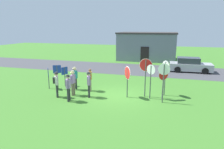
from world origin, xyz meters
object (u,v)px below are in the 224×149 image
person_in_dark_shirt (75,77)px  person_on_left (73,82)px  stop_sign_tallest (164,76)px  person_in_blue (68,86)px  info_panel_middle (48,75)px  parked_car_on_street (190,65)px  person_with_sunhat (56,83)px  stop_sign_far_back (165,72)px  person_in_teal (90,79)px  stop_sign_rear_left (151,76)px  stop_sign_center_cluster (146,70)px  stop_sign_rear_right (163,79)px  info_panel_leftmost (57,73)px  stop_sign_leaning_right (127,76)px  person_holding_notes (89,83)px  info_panel_rightmost (65,73)px

person_in_dark_shirt → person_on_left: bearing=-69.3°
stop_sign_tallest → person_in_blue: stop_sign_tallest is taller
person_on_left → info_panel_middle: person_on_left is taller
parked_car_on_street → stop_sign_tallest: 10.55m
person_with_sunhat → person_in_dark_shirt: bearing=77.2°
stop_sign_far_back → person_in_teal: stop_sign_far_back is taller
stop_sign_rear_left → person_in_blue: 5.34m
stop_sign_center_cluster → stop_sign_rear_right: stop_sign_center_cluster is taller
info_panel_leftmost → info_panel_middle: 0.75m
stop_sign_leaning_right → person_with_sunhat: bearing=-164.0°
stop_sign_rear_left → person_holding_notes: 4.12m
person_in_teal → parked_car_on_street: bearing=50.7°
person_in_blue → info_panel_middle: bearing=143.9°
stop_sign_rear_left → stop_sign_tallest: stop_sign_tallest is taller
parked_car_on_street → person_in_teal: size_ratio=2.56×
stop_sign_center_cluster → stop_sign_rear_right: size_ratio=1.31×
parked_car_on_street → stop_sign_tallest: size_ratio=1.73×
info_panel_leftmost → stop_sign_center_cluster: bearing=1.3°
parked_car_on_street → stop_sign_rear_left: (-3.17, -9.72, 0.85)m
stop_sign_rear_right → stop_sign_rear_left: bearing=-170.6°
stop_sign_center_cluster → person_on_left: bearing=-166.7°
stop_sign_rear_right → person_in_teal: size_ratio=1.19×
stop_sign_center_cluster → person_on_left: 5.02m
person_with_sunhat → person_holding_notes: 2.18m
parked_car_on_street → person_in_blue: (-8.11, -11.69, 0.30)m
info_panel_leftmost → info_panel_rightmost: (0.15, 0.84, -0.21)m
person_on_left → stop_sign_center_cluster: bearing=13.3°
person_holding_notes → info_panel_leftmost: 3.19m
stop_sign_rear_right → stop_sign_tallest: bearing=-87.1°
person_in_dark_shirt → info_panel_leftmost: size_ratio=0.93×
stop_sign_far_back → person_in_blue: bearing=-153.4°
stop_sign_center_cluster → person_in_blue: (-4.56, -2.26, -0.84)m
stop_sign_center_cluster → person_in_dark_shirt: size_ratio=1.51×
person_holding_notes → person_in_teal: bearing=108.9°
info_panel_leftmost → stop_sign_tallest: bearing=-4.9°
parked_car_on_street → info_panel_rightmost: info_panel_rightmost is taller
stop_sign_center_cluster → person_with_sunhat: stop_sign_center_cluster is taller
parked_car_on_street → person_in_teal: 12.01m
person_in_teal → person_on_left: 1.48m
stop_sign_tallest → person_in_blue: size_ratio=1.44×
stop_sign_center_cluster → stop_sign_rear_left: bearing=-37.8°
person_on_left → person_in_dark_shirt: size_ratio=1.00×
info_panel_rightmost → person_in_blue: bearing=-57.2°
person_in_teal → info_panel_rightmost: bearing=166.9°
stop_sign_far_back → person_on_left: (-6.08, -1.78, -0.71)m
stop_sign_center_cluster → stop_sign_rear_left: stop_sign_center_cluster is taller
person_in_teal → stop_sign_rear_left: bearing=-5.5°
person_holding_notes → info_panel_rightmost: person_holding_notes is taller
stop_sign_far_back → person_in_blue: (-5.82, -2.91, -0.71)m
stop_sign_far_back → stop_sign_rear_right: (-0.09, -0.81, -0.33)m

